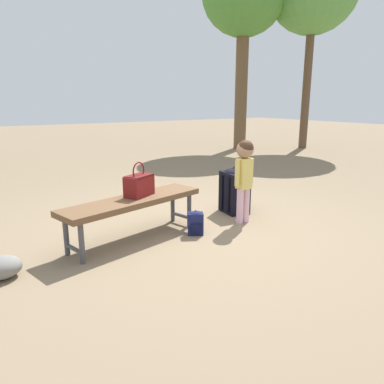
{
  "coord_description": "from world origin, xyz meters",
  "views": [
    {
      "loc": [
        -2.3,
        -3.38,
        1.44
      ],
      "look_at": [
        -0.14,
        -0.08,
        0.45
      ],
      "focal_mm": 34.19,
      "sensor_mm": 36.0,
      "label": 1
    }
  ],
  "objects_px": {
    "handbag": "(139,184)",
    "backpack_large": "(235,189)",
    "trail_rock": "(1,268)",
    "backpack_small": "(196,222)",
    "child_standing": "(244,168)",
    "park_bench": "(133,204)"
  },
  "relations": [
    {
      "from": "handbag",
      "to": "backpack_large",
      "type": "bearing_deg",
      "value": 4.38
    },
    {
      "from": "park_bench",
      "to": "child_standing",
      "type": "bearing_deg",
      "value": -9.27
    },
    {
      "from": "park_bench",
      "to": "child_standing",
      "type": "height_order",
      "value": "child_standing"
    },
    {
      "from": "handbag",
      "to": "backpack_small",
      "type": "height_order",
      "value": "handbag"
    },
    {
      "from": "park_bench",
      "to": "handbag",
      "type": "xyz_separation_m",
      "value": [
        0.1,
        0.06,
        0.18
      ]
    },
    {
      "from": "park_bench",
      "to": "trail_rock",
      "type": "xyz_separation_m",
      "value": [
        -1.3,
        -0.21,
        -0.3
      ]
    },
    {
      "from": "handbag",
      "to": "trail_rock",
      "type": "bearing_deg",
      "value": -168.98
    },
    {
      "from": "trail_rock",
      "to": "backpack_small",
      "type": "bearing_deg",
      "value": -0.72
    },
    {
      "from": "backpack_large",
      "to": "handbag",
      "type": "bearing_deg",
      "value": -175.62
    },
    {
      "from": "park_bench",
      "to": "backpack_large",
      "type": "height_order",
      "value": "backpack_large"
    },
    {
      "from": "child_standing",
      "to": "backpack_large",
      "type": "distance_m",
      "value": 0.56
    },
    {
      "from": "backpack_small",
      "to": "trail_rock",
      "type": "distance_m",
      "value": 1.93
    },
    {
      "from": "child_standing",
      "to": "backpack_large",
      "type": "height_order",
      "value": "child_standing"
    },
    {
      "from": "backpack_small",
      "to": "trail_rock",
      "type": "relative_size",
      "value": 0.86
    },
    {
      "from": "handbag",
      "to": "backpack_small",
      "type": "relative_size",
      "value": 1.31
    },
    {
      "from": "park_bench",
      "to": "backpack_large",
      "type": "bearing_deg",
      "value": 6.45
    },
    {
      "from": "park_bench",
      "to": "backpack_large",
      "type": "xyz_separation_m",
      "value": [
        1.51,
        0.17,
        -0.08
      ]
    },
    {
      "from": "handbag",
      "to": "child_standing",
      "type": "distance_m",
      "value": 1.26
    },
    {
      "from": "child_standing",
      "to": "backpack_large",
      "type": "bearing_deg",
      "value": 64.34
    },
    {
      "from": "handbag",
      "to": "child_standing",
      "type": "height_order",
      "value": "child_standing"
    },
    {
      "from": "trail_rock",
      "to": "backpack_large",
      "type": "bearing_deg",
      "value": 7.71
    },
    {
      "from": "handbag",
      "to": "backpack_large",
      "type": "xyz_separation_m",
      "value": [
        1.41,
        0.11,
        -0.27
      ]
    }
  ]
}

